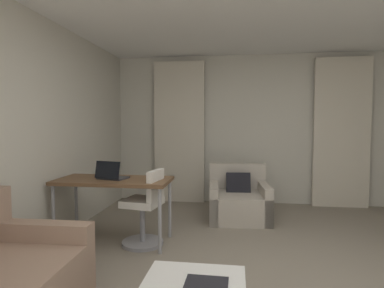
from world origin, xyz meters
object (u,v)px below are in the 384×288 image
magazine_open (206,283)px  desk_chair (146,211)px  laptop (111,175)px  armchair (239,201)px  desk (114,184)px

magazine_open → desk_chair: bearing=119.3°
laptop → magazine_open: bearing=-50.4°
armchair → desk_chair: size_ratio=1.04×
armchair → laptop: (-1.49, -1.18, 0.54)m
laptop → magazine_open: size_ratio=1.30×
laptop → magazine_open: 2.03m
armchair → laptop: size_ratio=2.50×
desk → magazine_open: bearing=-51.3°
desk_chair → armchair: bearing=47.9°
desk_chair → desk: bearing=175.5°
armchair → magazine_open: 2.72m
armchair → magazine_open: armchair is taller
desk_chair → laptop: (-0.41, 0.01, 0.41)m
magazine_open → armchair: bearing=85.2°
magazine_open → laptop: bearing=129.6°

